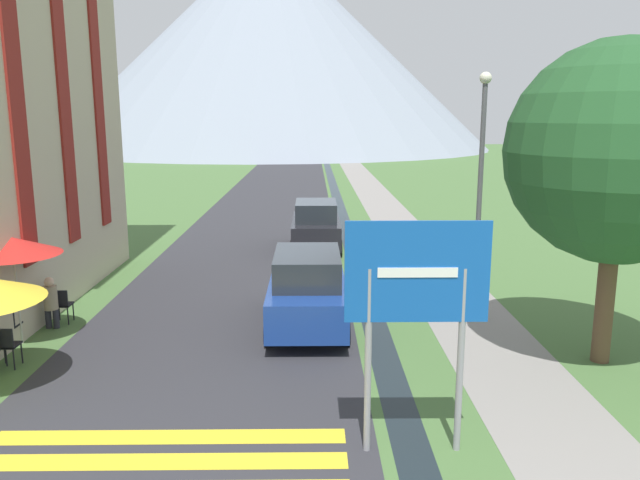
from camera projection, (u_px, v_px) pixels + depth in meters
ground_plane at (319, 240)px, 24.89m from camera, size 160.00×160.00×0.00m
road at (272, 204)px, 34.66m from camera, size 6.40×60.00×0.01m
footpath at (382, 204)px, 34.74m from camera, size 2.20×60.00×0.01m
drainage_channel at (339, 204)px, 34.71m from camera, size 0.60×60.00×0.00m
crosswalk_marking at (153, 475)px, 8.64m from camera, size 5.44×2.54×0.01m
mountain_distant at (269, 43)px, 89.59m from camera, size 63.01×63.01×29.81m
road_sign at (416, 297)px, 8.83m from camera, size 2.05×0.11×3.48m
parked_car_near at (307, 289)px, 14.57m from camera, size 1.85×4.25×1.82m
parked_car_far at (316, 226)px, 22.85m from camera, size 1.82×3.91×1.82m
cafe_chair_far_right at (61, 303)px, 14.82m from camera, size 0.40×0.40×0.85m
cafe_chair_middle at (8, 323)px, 13.39m from camera, size 0.40×0.40×0.85m
cafe_chair_near_right at (6, 344)px, 12.20m from camera, size 0.40×0.40×0.85m
cafe_umbrella_middle_red at (12, 246)px, 13.21m from camera, size 2.00×2.00×2.37m
person_seated_far at (51, 300)px, 14.49m from camera, size 0.32×0.32×1.23m
streetlamp at (480, 178)px, 14.76m from camera, size 0.28×0.28×5.88m
tree_by_path at (619, 153)px, 11.85m from camera, size 4.29×4.29×6.36m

